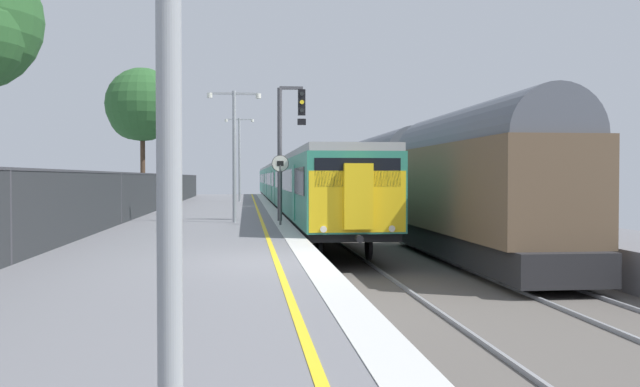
{
  "coord_description": "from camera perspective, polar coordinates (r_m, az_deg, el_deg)",
  "views": [
    {
      "loc": [
        -0.96,
        -13.62,
        1.69
      ],
      "look_at": [
        1.38,
        7.85,
        1.18
      ],
      "focal_mm": 38.38,
      "sensor_mm": 36.0,
      "label": 1
    }
  ],
  "objects": [
    {
      "name": "platform_lamp_mid",
      "position": [
        25.73,
        -7.16,
        4.15
      ],
      "size": [
        2.0,
        0.2,
        4.91
      ],
      "color": "#93999E",
      "rests_on": "ground"
    },
    {
      "name": "ground",
      "position": [
        14.27,
        8.56,
        -7.92
      ],
      "size": [
        17.4,
        110.0,
        1.21
      ],
      "color": "slate"
    },
    {
      "name": "platform_lamp_far",
      "position": [
        47.63,
        -6.73,
        3.42
      ],
      "size": [
        2.0,
        0.2,
        5.79
      ],
      "color": "#93999E",
      "rests_on": "ground"
    },
    {
      "name": "signal_gantry",
      "position": [
        26.46,
        -2.8,
        4.71
      ],
      "size": [
        1.1,
        0.24,
        5.19
      ],
      "color": "#47474C",
      "rests_on": "ground"
    },
    {
      "name": "background_tree_centre",
      "position": [
        44.99,
        -14.75,
        6.96
      ],
      "size": [
        4.62,
        4.62,
        8.58
      ],
      "color": "#473323",
      "rests_on": "ground"
    },
    {
      "name": "freight_train_adjacent_track",
      "position": [
        34.44,
        5.61,
        1.25
      ],
      "size": [
        2.6,
        39.13,
        4.8
      ],
      "color": "#232326",
      "rests_on": "ground"
    },
    {
      "name": "platform_back_fence",
      "position": [
        14.36,
        -24.44,
        -1.58
      ],
      "size": [
        0.07,
        99.0,
        1.88
      ],
      "color": "#282B2D",
      "rests_on": "ground"
    },
    {
      "name": "commuter_train_at_platform",
      "position": [
        49.74,
        -2.7,
        0.88
      ],
      "size": [
        2.83,
        62.8,
        3.81
      ],
      "color": "#2D846B",
      "rests_on": "ground"
    },
    {
      "name": "speed_limit_sign",
      "position": [
        24.04,
        -3.33,
        1.11
      ],
      "size": [
        0.59,
        0.08,
        2.47
      ],
      "color": "#59595B",
      "rests_on": "ground"
    }
  ]
}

